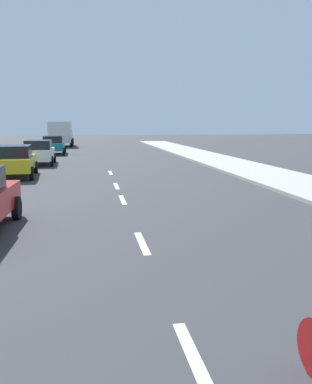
# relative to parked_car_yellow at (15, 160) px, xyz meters

# --- Properties ---
(ground_plane) EXTENTS (160.00, 160.00, 0.00)m
(ground_plane) POSITION_rel_parked_car_yellow_xyz_m (4.73, -4.07, -0.84)
(ground_plane) COLOR #38383A
(sidewalk_strip) EXTENTS (3.60, 80.00, 0.14)m
(sidewalk_strip) POSITION_rel_parked_car_yellow_xyz_m (12.52, -2.07, -0.77)
(sidewalk_strip) COLOR #B2ADA3
(sidewalk_strip) RESTS_ON ground
(lane_stripe_2) EXTENTS (0.16, 1.80, 0.01)m
(lane_stripe_2) POSITION_rel_parked_car_yellow_xyz_m (4.73, -17.28, -0.83)
(lane_stripe_2) COLOR white
(lane_stripe_2) RESTS_ON ground
(lane_stripe_3) EXTENTS (0.16, 1.80, 0.01)m
(lane_stripe_3) POSITION_rel_parked_car_yellow_xyz_m (4.73, -12.51, -0.83)
(lane_stripe_3) COLOR white
(lane_stripe_3) RESTS_ON ground
(lane_stripe_4) EXTENTS (0.16, 1.80, 0.01)m
(lane_stripe_4) POSITION_rel_parked_car_yellow_xyz_m (4.73, -7.09, -0.83)
(lane_stripe_4) COLOR white
(lane_stripe_4) RESTS_ON ground
(lane_stripe_5) EXTENTS (0.16, 1.80, 0.01)m
(lane_stripe_5) POSITION_rel_parked_car_yellow_xyz_m (4.73, -3.82, -0.83)
(lane_stripe_5) COLOR white
(lane_stripe_5) RESTS_ON ground
(lane_stripe_6) EXTENTS (0.16, 1.80, 0.01)m
(lane_stripe_6) POSITION_rel_parked_car_yellow_xyz_m (4.73, 1.12, -0.83)
(lane_stripe_6) COLOR white
(lane_stripe_6) RESTS_ON ground
(parked_car_yellow) EXTENTS (2.13, 4.30, 1.57)m
(parked_car_yellow) POSITION_rel_parked_car_yellow_xyz_m (0.00, 0.00, 0.00)
(parked_car_yellow) COLOR gold
(parked_car_yellow) RESTS_ON ground
(parked_car_white) EXTENTS (2.00, 4.20, 1.57)m
(parked_car_white) POSITION_rel_parked_car_yellow_xyz_m (0.45, 6.37, -0.00)
(parked_car_white) COLOR white
(parked_car_white) RESTS_ON ground
(parked_car_teal) EXTENTS (2.01, 4.25, 1.57)m
(parked_car_teal) POSITION_rel_parked_car_yellow_xyz_m (0.64, 15.67, 0.00)
(parked_car_teal) COLOR #14727A
(parked_car_teal) RESTS_ON ground
(delivery_truck) EXTENTS (2.69, 6.24, 2.80)m
(delivery_truck) POSITION_rel_parked_car_yellow_xyz_m (0.51, 28.06, 0.67)
(delivery_truck) COLOR beige
(delivery_truck) RESTS_ON ground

